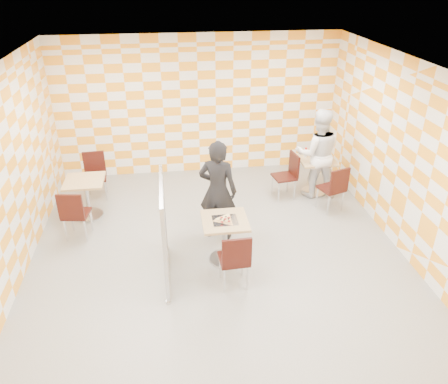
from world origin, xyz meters
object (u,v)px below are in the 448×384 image
(chair_second_front, at_px, (335,186))
(sport_bottle, at_px, (306,153))
(partition, at_px, (164,231))
(empty_table, at_px, (86,192))
(second_table, at_px, (316,170))
(chair_main_front, at_px, (235,258))
(main_table, at_px, (225,233))
(chair_second_side, at_px, (289,172))
(chair_empty_far, at_px, (95,171))
(soda_bottle, at_px, (321,152))
(chair_empty_near, at_px, (74,212))
(man_dark, at_px, (218,191))
(man_white, at_px, (318,154))

(chair_second_front, xyz_separation_m, sport_bottle, (-0.30, 0.94, 0.29))
(partition, bearing_deg, empty_table, 125.91)
(second_table, distance_m, chair_main_front, 3.45)
(main_table, bearing_deg, chair_second_side, 51.36)
(chair_empty_far, xyz_separation_m, partition, (1.34, -2.76, 0.25))
(chair_second_side, distance_m, soda_bottle, 0.78)
(chair_empty_far, bearing_deg, chair_second_front, -15.70)
(second_table, bearing_deg, chair_empty_near, -166.27)
(empty_table, relative_size, man_dark, 0.42)
(empty_table, distance_m, chair_second_side, 3.89)
(chair_empty_near, bearing_deg, chair_second_side, 14.37)
(partition, bearing_deg, second_table, 36.81)
(chair_second_side, relative_size, chair_empty_far, 1.00)
(chair_empty_far, relative_size, soda_bottle, 4.02)
(man_white, bearing_deg, partition, 44.84)
(chair_empty_near, distance_m, man_white, 4.67)
(chair_empty_near, xyz_separation_m, soda_bottle, (4.67, 1.21, 0.31))
(main_table, bearing_deg, sport_bottle, 48.20)
(man_dark, relative_size, sport_bottle, 8.84)
(second_table, height_order, man_dark, man_dark)
(partition, bearing_deg, chair_second_side, 41.60)
(chair_main_front, relative_size, chair_empty_near, 1.00)
(chair_empty_near, distance_m, sport_bottle, 4.55)
(chair_second_front, height_order, sport_bottle, sport_bottle)
(chair_second_front, xyz_separation_m, man_dark, (-2.26, -0.53, 0.34))
(empty_table, relative_size, chair_empty_near, 0.81)
(chair_empty_far, height_order, sport_bottle, sport_bottle)
(main_table, relative_size, chair_second_front, 0.81)
(chair_second_front, relative_size, man_dark, 0.52)
(chair_second_front, distance_m, chair_empty_far, 4.68)
(main_table, height_order, chair_second_front, chair_second_front)
(man_dark, bearing_deg, second_table, -126.35)
(man_white, height_order, soda_bottle, man_white)
(chair_empty_near, bearing_deg, second_table, 13.73)
(chair_main_front, xyz_separation_m, man_white, (2.06, 2.65, 0.36))
(main_table, height_order, empty_table, same)
(main_table, height_order, chair_empty_far, chair_empty_far)
(chair_second_front, bearing_deg, man_dark, -166.78)
(empty_table, relative_size, man_white, 0.42)
(chair_main_front, relative_size, chair_second_side, 1.00)
(empty_table, distance_m, sport_bottle, 4.32)
(main_table, height_order, second_table, same)
(chair_second_front, bearing_deg, chair_empty_far, 164.30)
(partition, relative_size, sport_bottle, 7.75)
(chair_empty_near, xyz_separation_m, man_white, (4.54, 1.03, 0.36))
(chair_empty_near, height_order, man_dark, man_dark)
(chair_second_side, distance_m, man_dark, 2.03)
(main_table, bearing_deg, chair_main_front, -85.80)
(second_table, bearing_deg, empty_table, -175.63)
(partition, relative_size, man_dark, 0.88)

